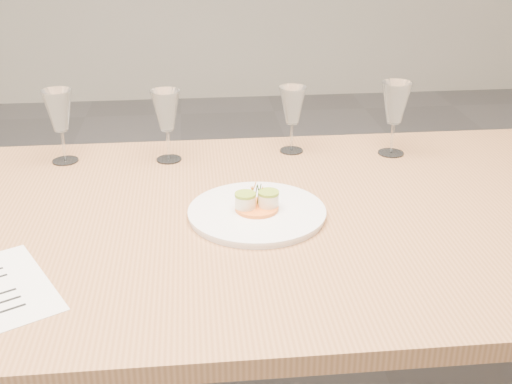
{
  "coord_description": "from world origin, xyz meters",
  "views": [
    {
      "loc": [
        0.08,
        -1.29,
        1.4
      ],
      "look_at": [
        0.22,
        0.01,
        0.8
      ],
      "focal_mm": 45.0,
      "sensor_mm": 36.0,
      "label": 1
    }
  ],
  "objects": [
    {
      "name": "wine_glass_4",
      "position": [
        0.63,
        0.33,
        0.89
      ],
      "size": [
        0.08,
        0.08,
        0.2
      ],
      "color": "white",
      "rests_on": "dining_table"
    },
    {
      "name": "wine_glass_1",
      "position": [
        -0.27,
        0.37,
        0.89
      ],
      "size": [
        0.08,
        0.08,
        0.2
      ],
      "color": "white",
      "rests_on": "dining_table"
    },
    {
      "name": "dining_table",
      "position": [
        0.0,
        0.0,
        0.68
      ],
      "size": [
        2.4,
        1.0,
        0.75
      ],
      "color": "#B07B4D",
      "rests_on": "ground"
    },
    {
      "name": "wine_glass_2",
      "position": [
        0.01,
        0.35,
        0.89
      ],
      "size": [
        0.08,
        0.08,
        0.19
      ],
      "color": "white",
      "rests_on": "dining_table"
    },
    {
      "name": "dinner_plate",
      "position": [
        0.22,
        -0.01,
        0.76
      ],
      "size": [
        0.31,
        0.31,
        0.08
      ],
      "rotation": [
        0.0,
        0.0,
        0.25
      ],
      "color": "white",
      "rests_on": "dining_table"
    },
    {
      "name": "wine_glass_3",
      "position": [
        0.35,
        0.38,
        0.88
      ],
      "size": [
        0.07,
        0.07,
        0.19
      ],
      "color": "white",
      "rests_on": "dining_table"
    }
  ]
}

